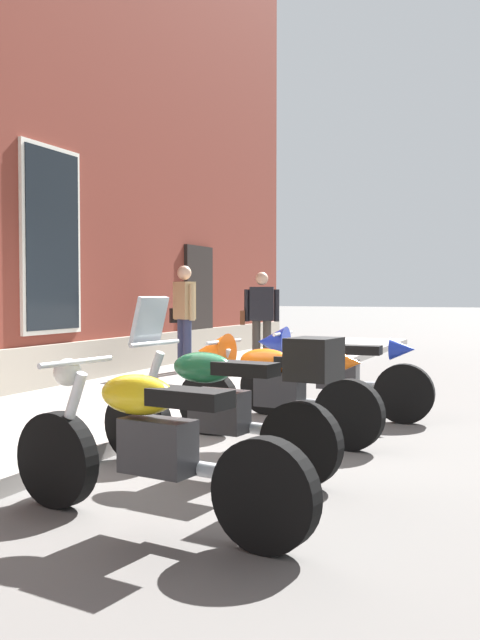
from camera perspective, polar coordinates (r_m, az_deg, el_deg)
ground_plane at (r=6.58m, az=-7.90°, el=-9.99°), size 140.00×140.00×0.00m
sidewalk at (r=7.36m, az=-17.23°, el=-8.24°), size 28.22×2.75×0.14m
motorcycle_yellow_naked at (r=4.25m, az=-7.43°, el=-10.07°), size 0.62×2.16×0.97m
motorcycle_green_touring at (r=5.37m, az=-1.05°, el=-6.58°), size 0.69×2.09×1.36m
motorcycle_orange_sport at (r=6.62m, az=2.22°, el=-5.10°), size 0.62×2.09×1.00m
motorcycle_blue_sport at (r=7.88m, az=6.97°, el=-3.91°), size 0.62×2.17×1.01m
pedestrian_tan_coat at (r=11.29m, az=-4.54°, el=0.64°), size 0.43×0.60×1.70m
pedestrian_dark_jacket at (r=11.80m, az=1.73°, el=0.43°), size 0.35×0.64×1.61m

